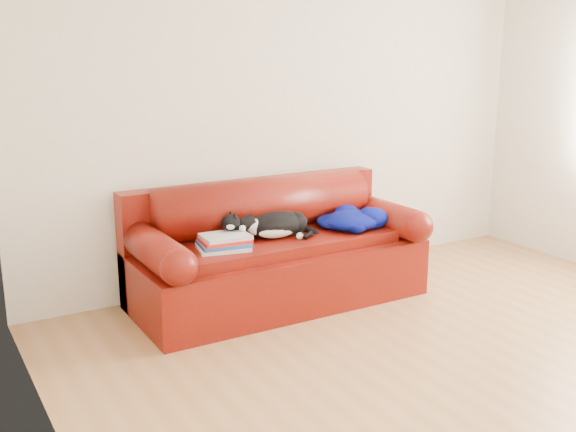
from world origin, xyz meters
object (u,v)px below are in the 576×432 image
Objects in this scene: blanket at (352,219)px; sofa_base at (278,270)px; cat at (277,225)px; book_stack at (224,242)px.

sofa_base is at bearing 170.06° from blanket.
cat is at bearing 174.19° from blanket.
book_stack reaches higher than sofa_base.
book_stack is 0.75× the size of blanket.
book_stack is at bearing -166.72° from sofa_base.
book_stack is 1.06m from blanket.
sofa_base is at bearing 13.28° from book_stack.
cat reaches higher than book_stack.
cat is (0.45, 0.07, 0.04)m from book_stack.
book_stack is 0.46m from cat.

